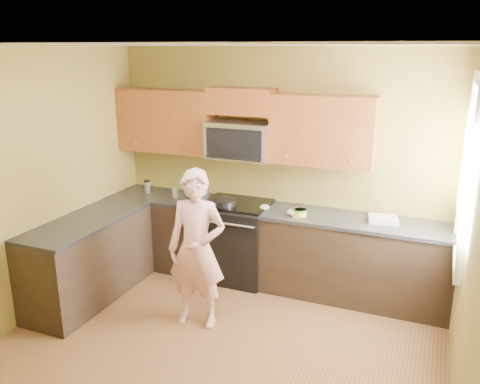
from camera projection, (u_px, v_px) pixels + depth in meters
The scene contains 27 objects.
floor at pixel (205, 362), 4.38m from camera, with size 4.00×4.00×0.00m, color brown.
ceiling at pixel (198, 45), 3.62m from camera, with size 4.00×4.00×0.00m, color white.
wall_back at pixel (279, 166), 5.78m from camera, with size 4.00×4.00×0.00m, color olive.
wall_front at pixel (2, 355), 2.23m from camera, with size 4.00×4.00×0.00m, color olive.
wall_left at pixel (15, 192), 4.74m from camera, with size 4.00×4.00×0.00m, color olive.
wall_right at pixel (472, 257), 3.27m from camera, with size 4.00×4.00×0.00m, color olive.
cabinet_back_run at pixel (269, 247), 5.77m from camera, with size 4.00×0.60×0.88m, color black.
cabinet_left_run at pixel (89, 260), 5.41m from camera, with size 0.60×1.60×0.88m, color black.
countertop_back at pixel (269, 210), 5.63m from camera, with size 4.00×0.62×0.04m, color black.
countertop_left at pixel (86, 221), 5.28m from camera, with size 0.62×1.60×0.04m, color black.
stove at pixel (237, 240), 5.88m from camera, with size 0.76×0.65×0.95m, color black, non-canonical shape.
microwave at pixel (241, 158), 5.72m from camera, with size 0.76×0.40×0.42m, color silver, non-canonical shape.
upper_cab_left at pixel (168, 151), 6.11m from camera, with size 1.22×0.33×0.75m, color brown, non-canonical shape.
upper_cab_right at pixel (321, 165), 5.40m from camera, with size 1.12×0.33×0.75m, color brown, non-canonical shape.
upper_cab_over_mw at pixel (242, 101), 5.56m from camera, with size 0.76×0.33×0.30m, color brown.
window at pixel (469, 172), 4.26m from camera, with size 0.06×1.06×1.66m, color white, non-canonical shape.
woman at pixel (197, 249), 4.81m from camera, with size 0.58×0.38×1.59m, color pink.
frying_pan at pixel (223, 205), 5.65m from camera, with size 0.28×0.50×0.06m, color black, non-canonical shape.
butter_tub at pixel (300, 216), 5.37m from camera, with size 0.14×0.14×0.10m, color #FFE843, non-canonical shape.
toast_slice at pixel (298, 216), 5.34m from camera, with size 0.11×0.11×0.01m, color #B27F47.
napkin_a at pixel (265, 207), 5.57m from camera, with size 0.11×0.12×0.06m, color silver.
napkin_b at pixel (292, 212), 5.39m from camera, with size 0.12×0.13×0.07m, color silver.
dish_towel at pixel (383, 219), 5.20m from camera, with size 0.30×0.24×0.05m, color white.
travel_mug at pixel (148, 193), 6.23m from camera, with size 0.08×0.08×0.16m, color silver, non-canonical shape.
glass_a at pixel (175, 192), 6.05m from camera, with size 0.07×0.07×0.12m, color silver.
glass_b at pixel (202, 195), 5.94m from camera, with size 0.07×0.07×0.12m, color silver.
glass_c at pixel (206, 193), 5.99m from camera, with size 0.07×0.07×0.12m, color silver.
Camera 1 is at (1.73, -3.37, 2.69)m, focal length 37.00 mm.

